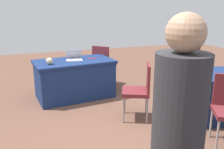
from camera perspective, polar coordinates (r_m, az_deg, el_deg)
ground_plane at (r=3.82m, az=2.54°, el=-13.35°), size 14.40×14.40×0.00m
table_foreground at (r=5.16m, az=-8.60°, el=-0.97°), size 1.63×1.01×0.78m
chair_near_front at (r=4.10m, az=6.50°, el=-3.05°), size 0.59×0.59×0.95m
chair_tucked_left at (r=5.83m, az=-2.04°, el=2.72°), size 0.62×0.62×0.96m
chair_by_pillar at (r=6.01m, az=16.97°, el=2.39°), size 0.45×0.45×0.95m
person_attendee_standing at (r=1.72m, az=14.82°, el=-13.77°), size 0.43×0.43×1.82m
laptop_silver at (r=5.10m, az=-8.73°, el=3.74°), size 0.34×0.32×0.21m
yarn_ball at (r=4.81m, az=-14.21°, el=3.02°), size 0.13×0.13×0.13m
scissors_red at (r=5.21m, az=-4.59°, el=3.73°), size 0.18×0.08×0.01m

